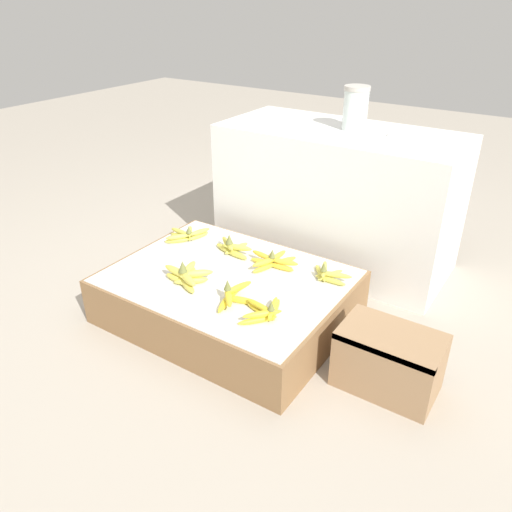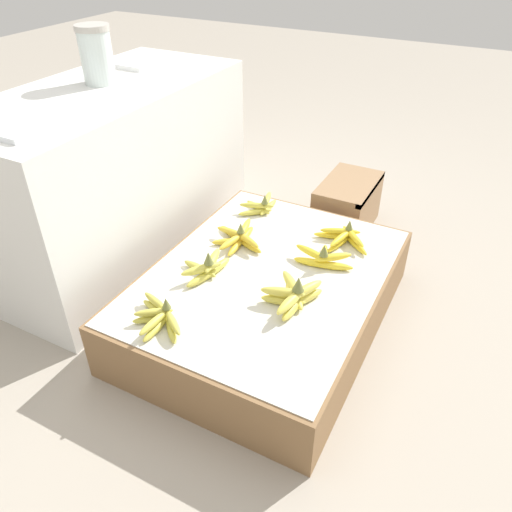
{
  "view_description": "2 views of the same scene",
  "coord_description": "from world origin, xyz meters",
  "px_view_note": "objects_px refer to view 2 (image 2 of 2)",
  "views": [
    {
      "loc": [
        1.14,
        -1.5,
        1.32
      ],
      "look_at": [
        0.09,
        0.09,
        0.3
      ],
      "focal_mm": 35.0,
      "sensor_mm": 36.0,
      "label": 1
    },
    {
      "loc": [
        -1.25,
        -0.61,
        1.26
      ],
      "look_at": [
        0.05,
        0.07,
        0.24
      ],
      "focal_mm": 35.0,
      "sensor_mm": 36.0,
      "label": 2
    }
  ],
  "objects_px": {
    "wooden_crate": "(347,205)",
    "foam_tray_white": "(141,61)",
    "banana_bunch_front_midleft": "(293,295)",
    "glass_jar": "(96,55)",
    "banana_bunch_front_right": "(344,237)",
    "banana_bunch_middle_midright": "(238,237)",
    "banana_bunch_front_midright": "(323,258)",
    "banana_bunch_middle_left": "(159,317)",
    "banana_bunch_middle_right": "(261,206)",
    "banana_bunch_middle_midleft": "(207,268)"
  },
  "relations": [
    {
      "from": "banana_bunch_front_midright",
      "to": "banana_bunch_front_right",
      "type": "relative_size",
      "value": 0.96
    },
    {
      "from": "banana_bunch_front_right",
      "to": "banana_bunch_middle_midright",
      "type": "relative_size",
      "value": 0.97
    },
    {
      "from": "banana_bunch_front_midleft",
      "to": "banana_bunch_middle_right",
      "type": "distance_m",
      "value": 0.6
    },
    {
      "from": "banana_bunch_middle_midleft",
      "to": "glass_jar",
      "type": "distance_m",
      "value": 0.9
    },
    {
      "from": "banana_bunch_front_midright",
      "to": "glass_jar",
      "type": "relative_size",
      "value": 1.09
    },
    {
      "from": "glass_jar",
      "to": "banana_bunch_front_right",
      "type": "bearing_deg",
      "value": -83.3
    },
    {
      "from": "wooden_crate",
      "to": "banana_bunch_front_midleft",
      "type": "xyz_separation_m",
      "value": [
        -0.86,
        -0.11,
        0.13
      ]
    },
    {
      "from": "banana_bunch_front_midright",
      "to": "banana_bunch_middle_midleft",
      "type": "distance_m",
      "value": 0.41
    },
    {
      "from": "banana_bunch_middle_left",
      "to": "banana_bunch_front_midleft",
      "type": "bearing_deg",
      "value": -49.71
    },
    {
      "from": "banana_bunch_front_midright",
      "to": "foam_tray_white",
      "type": "distance_m",
      "value": 1.17
    },
    {
      "from": "banana_bunch_front_right",
      "to": "foam_tray_white",
      "type": "distance_m",
      "value": 1.15
    },
    {
      "from": "banana_bunch_middle_midleft",
      "to": "banana_bunch_middle_midright",
      "type": "height_order",
      "value": "banana_bunch_middle_midleft"
    },
    {
      "from": "glass_jar",
      "to": "foam_tray_white",
      "type": "xyz_separation_m",
      "value": [
        0.31,
        0.05,
        -0.1
      ]
    },
    {
      "from": "foam_tray_white",
      "to": "banana_bunch_front_midright",
      "type": "bearing_deg",
      "value": -109.7
    },
    {
      "from": "banana_bunch_front_midleft",
      "to": "glass_jar",
      "type": "distance_m",
      "value": 1.15
    },
    {
      "from": "banana_bunch_middle_midleft",
      "to": "glass_jar",
      "type": "relative_size",
      "value": 1.03
    },
    {
      "from": "wooden_crate",
      "to": "banana_bunch_middle_midright",
      "type": "height_order",
      "value": "banana_bunch_middle_midright"
    },
    {
      "from": "banana_bunch_middle_midright",
      "to": "foam_tray_white",
      "type": "distance_m",
      "value": 0.91
    },
    {
      "from": "banana_bunch_middle_midright",
      "to": "glass_jar",
      "type": "bearing_deg",
      "value": 83.54
    },
    {
      "from": "banana_bunch_middle_left",
      "to": "foam_tray_white",
      "type": "distance_m",
      "value": 1.21
    },
    {
      "from": "banana_bunch_middle_midleft",
      "to": "foam_tray_white",
      "type": "distance_m",
      "value": 1.02
    },
    {
      "from": "banana_bunch_middle_right",
      "to": "banana_bunch_middle_midright",
      "type": "bearing_deg",
      "value": -172.28
    },
    {
      "from": "banana_bunch_front_midright",
      "to": "banana_bunch_front_right",
      "type": "height_order",
      "value": "banana_bunch_front_midright"
    },
    {
      "from": "banana_bunch_front_midleft",
      "to": "banana_bunch_middle_midleft",
      "type": "distance_m",
      "value": 0.33
    },
    {
      "from": "banana_bunch_front_midright",
      "to": "banana_bunch_middle_left",
      "type": "distance_m",
      "value": 0.61
    },
    {
      "from": "banana_bunch_front_midleft",
      "to": "banana_bunch_middle_left",
      "type": "bearing_deg",
      "value": 130.29
    },
    {
      "from": "banana_bunch_front_midleft",
      "to": "banana_bunch_front_right",
      "type": "height_order",
      "value": "banana_bunch_front_midleft"
    },
    {
      "from": "banana_bunch_front_right",
      "to": "glass_jar",
      "type": "height_order",
      "value": "glass_jar"
    },
    {
      "from": "wooden_crate",
      "to": "foam_tray_white",
      "type": "relative_size",
      "value": 1.49
    },
    {
      "from": "banana_bunch_front_right",
      "to": "banana_bunch_middle_left",
      "type": "xyz_separation_m",
      "value": [
        -0.69,
        0.35,
        -0.0
      ]
    },
    {
      "from": "wooden_crate",
      "to": "banana_bunch_front_midright",
      "type": "relative_size",
      "value": 1.62
    },
    {
      "from": "banana_bunch_front_right",
      "to": "banana_bunch_middle_midright",
      "type": "height_order",
      "value": "banana_bunch_middle_midright"
    },
    {
      "from": "banana_bunch_middle_right",
      "to": "foam_tray_white",
      "type": "relative_size",
      "value": 0.84
    },
    {
      "from": "banana_bunch_front_midright",
      "to": "banana_bunch_middle_midleft",
      "type": "xyz_separation_m",
      "value": [
        -0.24,
        0.33,
        0.0
      ]
    },
    {
      "from": "glass_jar",
      "to": "banana_bunch_front_midleft",
      "type": "bearing_deg",
      "value": -107.35
    },
    {
      "from": "banana_bunch_front_right",
      "to": "banana_bunch_middle_midright",
      "type": "bearing_deg",
      "value": 117.79
    },
    {
      "from": "banana_bunch_front_right",
      "to": "banana_bunch_middle_left",
      "type": "height_order",
      "value": "same"
    },
    {
      "from": "foam_tray_white",
      "to": "banana_bunch_front_midleft",
      "type": "bearing_deg",
      "value": -121.12
    },
    {
      "from": "glass_jar",
      "to": "banana_bunch_middle_left",
      "type": "bearing_deg",
      "value": -132.22
    },
    {
      "from": "banana_bunch_middle_right",
      "to": "foam_tray_white",
      "type": "xyz_separation_m",
      "value": [
        0.12,
        0.64,
        0.48
      ]
    },
    {
      "from": "wooden_crate",
      "to": "banana_bunch_front_midleft",
      "type": "height_order",
      "value": "banana_bunch_front_midleft"
    },
    {
      "from": "banana_bunch_middle_left",
      "to": "banana_bunch_middle_midright",
      "type": "height_order",
      "value": "banana_bunch_middle_midright"
    },
    {
      "from": "banana_bunch_front_right",
      "to": "foam_tray_white",
      "type": "bearing_deg",
      "value": 79.34
    },
    {
      "from": "banana_bunch_front_midleft",
      "to": "banana_bunch_front_right",
      "type": "bearing_deg",
      "value": -3.52
    },
    {
      "from": "banana_bunch_middle_left",
      "to": "glass_jar",
      "type": "distance_m",
      "value": 1.03
    },
    {
      "from": "glass_jar",
      "to": "foam_tray_white",
      "type": "distance_m",
      "value": 0.33
    },
    {
      "from": "banana_bunch_middle_midleft",
      "to": "wooden_crate",
      "type": "bearing_deg",
      "value": -14.34
    },
    {
      "from": "banana_bunch_middle_midright",
      "to": "foam_tray_white",
      "type": "height_order",
      "value": "foam_tray_white"
    },
    {
      "from": "foam_tray_white",
      "to": "banana_bunch_front_right",
      "type": "bearing_deg",
      "value": -100.66
    },
    {
      "from": "wooden_crate",
      "to": "banana_bunch_middle_midright",
      "type": "bearing_deg",
      "value": 160.92
    }
  ]
}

